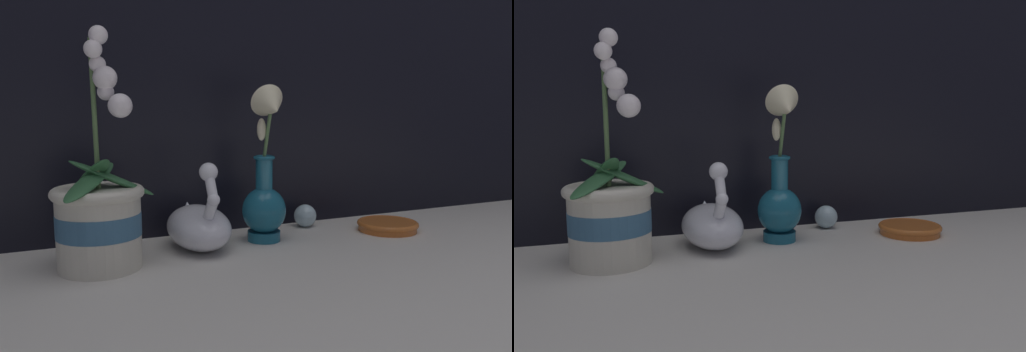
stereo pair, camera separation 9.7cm
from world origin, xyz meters
TOP-DOWN VIEW (x-y plane):
  - ground_plane at (0.00, 0.00)m, footprint 2.80×2.80m
  - orchid_potted_plant at (-0.31, 0.11)m, footprint 0.17×0.19m
  - swan_figurine at (-0.12, 0.16)m, footprint 0.12×0.20m
  - blue_vase at (0.02, 0.15)m, footprint 0.09×0.12m
  - glass_sphere at (0.15, 0.23)m, footprint 0.05×0.05m
  - amber_dish at (0.30, 0.12)m, footprint 0.13×0.13m

SIDE VIEW (x-z plane):
  - ground_plane at x=0.00m, z-range 0.00..0.00m
  - amber_dish at x=0.30m, z-range 0.00..0.02m
  - glass_sphere at x=0.15m, z-range 0.00..0.05m
  - swan_figurine at x=-0.12m, z-range -0.04..0.13m
  - orchid_potted_plant at x=-0.31m, z-range -0.11..0.29m
  - blue_vase at x=0.02m, z-range -0.05..0.27m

